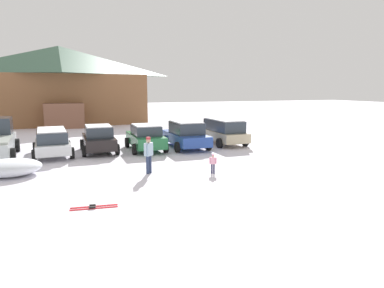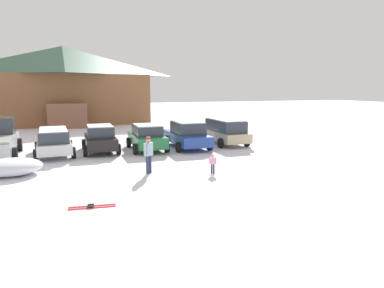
{
  "view_description": "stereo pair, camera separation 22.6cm",
  "coord_description": "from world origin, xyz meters",
  "views": [
    {
      "loc": [
        -4.18,
        -9.31,
        3.83
      ],
      "look_at": [
        1.41,
        5.35,
        1.26
      ],
      "focal_mm": 32.0,
      "sensor_mm": 36.0,
      "label": 1
    },
    {
      "loc": [
        -3.96,
        -9.39,
        3.83
      ],
      "look_at": [
        1.41,
        5.35,
        1.26
      ],
      "focal_mm": 32.0,
      "sensor_mm": 36.0,
      "label": 2
    }
  ],
  "objects": [
    {
      "name": "pair_of_skis",
      "position": [
        -3.38,
        1.73,
        0.02
      ],
      "size": [
        1.52,
        0.46,
        0.08
      ],
      "color": "red",
      "rests_on": "ground"
    },
    {
      "name": "skier_child_in_pink_snowsuit",
      "position": [
        2.08,
        4.46,
        0.5
      ],
      "size": [
        0.3,
        0.21,
        0.89
      ],
      "color": "#302F4D",
      "rests_on": "ground"
    },
    {
      "name": "parked_beige_suv",
      "position": [
        6.19,
        11.82,
        0.93
      ],
      "size": [
        2.14,
        4.59,
        1.73
      ],
      "color": "#BEB08B",
      "rests_on": "ground"
    },
    {
      "name": "skier_adult_in_blue_parka",
      "position": [
        -0.62,
        5.52,
        0.94
      ],
      "size": [
        0.48,
        0.46,
        1.67
      ],
      "color": "navy",
      "rests_on": "ground"
    },
    {
      "name": "ground",
      "position": [
        0.0,
        0.0,
        0.0
      ],
      "size": [
        160.0,
        160.0,
        0.0
      ],
      "primitive_type": "plane",
      "color": "white"
    },
    {
      "name": "parked_blue_hatchback",
      "position": [
        3.25,
        11.33,
        0.87
      ],
      "size": [
        2.29,
        4.79,
        1.74
      ],
      "color": "#2748A1",
      "rests_on": "ground"
    },
    {
      "name": "parked_green_coupe",
      "position": [
        0.63,
        11.42,
        0.82
      ],
      "size": [
        2.16,
        4.3,
        1.61
      ],
      "color": "#267541",
      "rests_on": "ground"
    },
    {
      "name": "ski_lodge",
      "position": [
        -4.12,
        31.41,
        4.24
      ],
      "size": [
        17.88,
        11.99,
        8.35
      ],
      "color": "brown",
      "rests_on": "ground"
    },
    {
      "name": "plowed_snow_pile",
      "position": [
        -6.45,
        7.27,
        0.37
      ],
      "size": [
        2.65,
        2.12,
        0.75
      ],
      "primitive_type": "ellipsoid",
      "color": "white",
      "rests_on": "ground"
    },
    {
      "name": "parked_white_suv",
      "position": [
        -4.78,
        11.5,
        0.84
      ],
      "size": [
        2.28,
        4.48,
        1.54
      ],
      "color": "white",
      "rests_on": "ground"
    },
    {
      "name": "parked_black_sedan",
      "position": [
        -2.18,
        11.72,
        0.83
      ],
      "size": [
        2.11,
        4.04,
        1.64
      ],
      "color": "black",
      "rests_on": "ground"
    }
  ]
}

